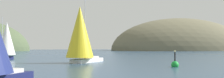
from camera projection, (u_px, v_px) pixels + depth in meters
headland_right at (181, 50)px, 162.28m from camera, size 84.55×44.00×38.34m
sailboat_white_mainsail at (6, 40)px, 60.24m from camera, size 6.02×7.74×9.32m
sailboat_yellow_sail at (80, 34)px, 47.89m from camera, size 8.26×9.68×11.85m
channel_buoy at (175, 64)px, 39.34m from camera, size 1.10×1.10×2.64m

